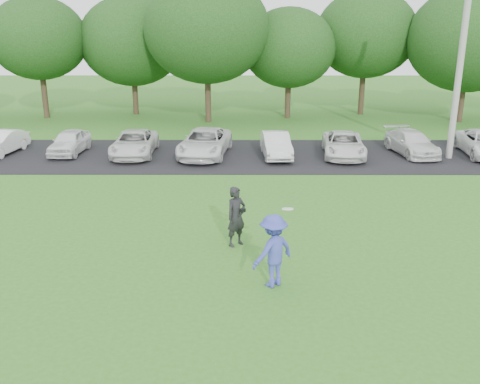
# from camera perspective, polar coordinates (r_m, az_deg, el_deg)

# --- Properties ---
(ground) EXTENTS (100.00, 100.00, 0.00)m
(ground) POSITION_cam_1_polar(r_m,az_deg,el_deg) (12.75, -0.04, -10.47)
(ground) COLOR #346D1F
(ground) RESTS_ON ground
(parking_lot) EXTENTS (32.00, 6.50, 0.03)m
(parking_lot) POSITION_cam_1_polar(r_m,az_deg,el_deg) (24.96, 0.05, 3.94)
(parking_lot) COLOR black
(parking_lot) RESTS_ON ground
(utility_pole) EXTENTS (0.28, 0.28, 9.33)m
(utility_pole) POSITION_cam_1_polar(r_m,az_deg,el_deg) (25.58, 22.56, 13.51)
(utility_pole) COLOR #9E9E99
(utility_pole) RESTS_ON ground
(frisbee_player) EXTENTS (1.31, 1.24, 1.95)m
(frisbee_player) POSITION_cam_1_polar(r_m,az_deg,el_deg) (12.64, 3.56, -6.27)
(frisbee_player) COLOR #3E47B0
(frisbee_player) RESTS_ON ground
(camera_bystander) EXTENTS (0.74, 0.71, 1.71)m
(camera_bystander) POSITION_cam_1_polar(r_m,az_deg,el_deg) (14.83, -0.40, -2.63)
(camera_bystander) COLOR black
(camera_bystander) RESTS_ON ground
(parked_cars) EXTENTS (30.49, 4.60, 1.22)m
(parked_cars) POSITION_cam_1_polar(r_m,az_deg,el_deg) (24.78, 2.55, 5.21)
(parked_cars) COLOR slate
(parked_cars) RESTS_ON parking_lot
(tree_row) EXTENTS (42.39, 9.85, 8.64)m
(tree_row) POSITION_cam_1_polar(r_m,az_deg,el_deg) (34.02, 2.73, 16.01)
(tree_row) COLOR #38281C
(tree_row) RESTS_ON ground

